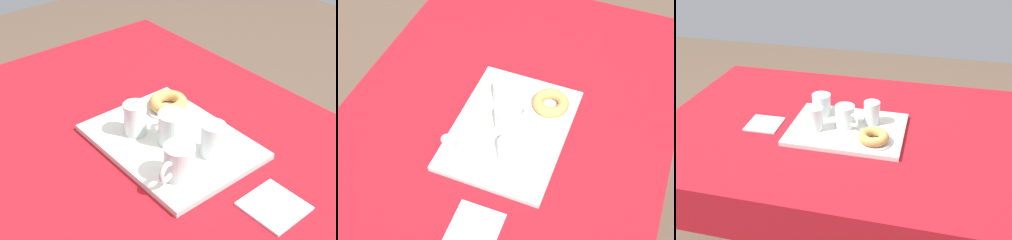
% 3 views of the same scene
% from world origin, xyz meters
% --- Properties ---
extents(dining_table, '(1.44, 0.98, 0.74)m').
position_xyz_m(dining_table, '(0.00, 0.00, 0.65)').
color(dining_table, '#A8141E').
rests_on(dining_table, ground).
extents(serving_tray, '(0.42, 0.32, 0.02)m').
position_xyz_m(serving_tray, '(-0.01, 0.03, 0.75)').
color(serving_tray, silver).
rests_on(serving_tray, dining_table).
extents(tea_mug_left, '(0.10, 0.08, 0.08)m').
position_xyz_m(tea_mug_left, '(0.00, 0.03, 0.80)').
color(tea_mug_left, silver).
rests_on(tea_mug_left, serving_tray).
extents(tea_mug_right, '(0.07, 0.11, 0.08)m').
position_xyz_m(tea_mug_right, '(0.11, -0.05, 0.80)').
color(tea_mug_right, silver).
rests_on(tea_mug_right, serving_tray).
extents(water_glass_near, '(0.06, 0.06, 0.09)m').
position_xyz_m(water_glass_near, '(-0.09, -0.02, 0.80)').
color(water_glass_near, silver).
rests_on(water_glass_near, serving_tray).
extents(water_glass_far, '(0.06, 0.06, 0.09)m').
position_xyz_m(water_glass_far, '(0.10, 0.07, 0.80)').
color(water_glass_far, silver).
rests_on(water_glass_far, serving_tray).
extents(donut_plate_left, '(0.12, 0.12, 0.01)m').
position_xyz_m(donut_plate_left, '(-0.12, 0.12, 0.76)').
color(donut_plate_left, silver).
rests_on(donut_plate_left, serving_tray).
extents(sugar_donut_left, '(0.11, 0.11, 0.03)m').
position_xyz_m(sugar_donut_left, '(-0.12, 0.12, 0.78)').
color(sugar_donut_left, tan).
rests_on(sugar_donut_left, donut_plate_left).
extents(paper_napkin, '(0.13, 0.13, 0.01)m').
position_xyz_m(paper_napkin, '(0.31, 0.06, 0.75)').
color(paper_napkin, white).
rests_on(paper_napkin, dining_table).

